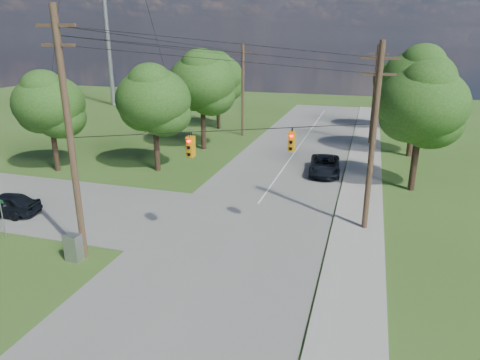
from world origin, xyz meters
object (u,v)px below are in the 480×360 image
(pole_north_e, at_px, (374,94))
(control_cabinet, at_px, (73,248))
(pole_north_w, at_px, (243,90))
(car_cross_dark, at_px, (5,204))
(car_main_north, at_px, (325,165))
(pole_sw, at_px, (70,137))
(pole_ne, at_px, (373,137))

(pole_north_e, distance_m, control_cabinet, 33.33)
(pole_north_w, xyz_separation_m, car_cross_dark, (-7.63, -26.46, -4.37))
(car_main_north, relative_size, control_cabinet, 3.73)
(pole_sw, xyz_separation_m, pole_ne, (13.50, 7.60, -0.76))
(pole_sw, distance_m, pole_ne, 15.51)
(pole_north_w, height_order, control_cabinet, pole_north_w)
(pole_north_e, relative_size, pole_north_w, 1.00)
(pole_sw, height_order, control_cabinet, pole_sw)
(control_cabinet, bearing_deg, pole_north_e, 68.19)
(pole_north_w, bearing_deg, pole_ne, -57.71)
(pole_ne, distance_m, control_cabinet, 16.66)
(pole_sw, bearing_deg, control_cabinet, -125.32)
(pole_north_w, distance_m, car_main_north, 16.50)
(pole_sw, bearing_deg, car_cross_dark, 158.63)
(pole_sw, xyz_separation_m, car_main_north, (10.10, 17.65, -5.48))
(car_cross_dark, height_order, car_main_north, car_cross_dark)
(pole_sw, height_order, pole_north_e, pole_sw)
(pole_ne, bearing_deg, car_main_north, 108.70)
(pole_ne, height_order, pole_north_e, pole_ne)
(pole_north_e, height_order, control_cabinet, pole_north_e)
(pole_north_w, relative_size, control_cabinet, 7.22)
(car_cross_dark, bearing_deg, pole_sw, 60.57)
(pole_sw, height_order, car_cross_dark, pole_sw)
(control_cabinet, bearing_deg, car_main_north, 62.95)
(car_cross_dark, relative_size, control_cabinet, 3.09)
(control_cabinet, bearing_deg, pole_ne, 33.03)
(pole_ne, height_order, car_cross_dark, pole_ne)
(car_main_north, bearing_deg, control_cabinet, -124.84)
(car_main_north, height_order, control_cabinet, car_main_north)
(car_cross_dark, bearing_deg, car_main_north, 120.61)
(pole_north_w, height_order, car_main_north, pole_north_w)
(pole_north_e, relative_size, car_main_north, 1.94)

